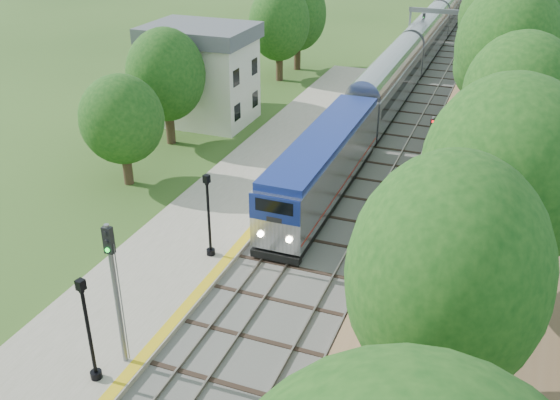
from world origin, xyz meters
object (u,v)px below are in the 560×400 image
at_px(signal_gantry, 447,23).
at_px(signal_farside, 430,152).
at_px(station_building, 202,73).
at_px(train, 437,26).
at_px(lamppost_mid, 90,336).
at_px(lamppost_far, 209,220).
at_px(signal_platform, 114,281).

height_order(signal_gantry, signal_farside, signal_gantry).
relative_size(station_building, signal_farside, 1.50).
bearing_deg(train, signal_gantry, -78.15).
xyz_separation_m(lamppost_mid, lamppost_far, (0.05, 10.02, -0.02)).
bearing_deg(signal_farside, lamppost_far, -131.92).
bearing_deg(signal_gantry, lamppost_far, -97.41).
bearing_deg(signal_platform, lamppost_far, 92.94).
relative_size(signal_gantry, lamppost_far, 1.80).
xyz_separation_m(lamppost_mid, signal_farside, (9.60, 20.65, 1.14)).
xyz_separation_m(train, signal_farside, (6.20, -45.90, 1.47)).
distance_m(signal_gantry, lamppost_far, 45.20).
bearing_deg(signal_gantry, station_building, -123.38).
relative_size(lamppost_far, signal_platform, 0.72).
bearing_deg(signal_platform, train, 87.46).
height_order(station_building, lamppost_mid, station_building).
distance_m(signal_gantry, train, 12.33).
xyz_separation_m(signal_platform, signal_farside, (9.10, 19.35, -0.73)).
bearing_deg(station_building, signal_platform, -68.71).
bearing_deg(train, signal_platform, -92.54).
distance_m(station_building, lamppost_mid, 31.66).
bearing_deg(train, signal_farside, -82.31).
distance_m(lamppost_mid, lamppost_far, 10.02).
bearing_deg(lamppost_far, signal_platform, -87.06).
xyz_separation_m(signal_gantry, signal_platform, (-5.37, -53.47, -0.48)).
xyz_separation_m(train, lamppost_far, (-3.35, -56.54, 0.32)).
height_order(lamppost_mid, signal_platform, signal_platform).
bearing_deg(station_building, signal_gantry, 56.62).
bearing_deg(train, station_building, -110.84).
bearing_deg(lamppost_far, signal_farside, 48.08).
bearing_deg(signal_gantry, train, 101.85).
bearing_deg(signal_farside, train, 97.69).
bearing_deg(signal_gantry, signal_farside, -83.76).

